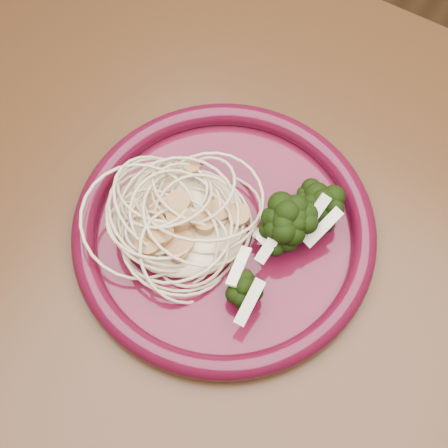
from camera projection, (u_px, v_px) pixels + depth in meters
name	position (u px, v px, depth m)	size (l,w,h in m)	color
dining_table	(93.00, 280.00, 0.63)	(1.20, 0.80, 0.75)	#472814
dinner_plate	(224.00, 229.00, 0.53)	(0.33, 0.33, 0.02)	#4B0B1E
spaghetti_pile	(178.00, 215.00, 0.53)	(0.12, 0.11, 0.03)	beige
scallop_cluster	(176.00, 197.00, 0.50)	(0.10, 0.10, 0.03)	#AA7A47
broccoli_pile	(281.00, 232.00, 0.51)	(0.08, 0.12, 0.04)	black
onion_garnish	(284.00, 217.00, 0.49)	(0.05, 0.08, 0.05)	#EBEBC8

